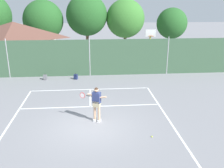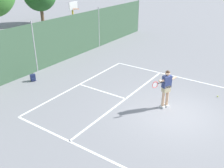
{
  "view_description": "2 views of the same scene",
  "coord_description": "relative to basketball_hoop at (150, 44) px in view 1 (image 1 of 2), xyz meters",
  "views": [
    {
      "loc": [
        0.12,
        -11.31,
        5.98
      ],
      "look_at": [
        1.3,
        2.75,
        1.28
      ],
      "focal_mm": 40.51,
      "sensor_mm": 36.0,
      "label": 1
    },
    {
      "loc": [
        -9.64,
        -3.26,
        6.07
      ],
      "look_at": [
        -0.78,
        2.77,
        1.04
      ],
      "focal_mm": 40.76,
      "sensor_mm": 36.0,
      "label": 2
    }
  ],
  "objects": [
    {
      "name": "chainlink_fence",
      "position": [
        -5.33,
        -1.56,
        -0.82
      ],
      "size": [
        26.09,
        0.09,
        3.13
      ],
      "color": "#38563D",
      "rests_on": "ground"
    },
    {
      "name": "tennis_ball",
      "position": [
        -2.53,
        -11.84,
        -2.28
      ],
      "size": [
        0.07,
        0.07,
        0.07
      ],
      "primitive_type": "sphere",
      "color": "#CCE033",
      "rests_on": "ground"
    },
    {
      "name": "court_markings",
      "position": [
        -5.33,
        -9.91,
        -2.31
      ],
      "size": [
        8.3,
        11.1,
        0.01
      ],
      "color": "white",
      "rests_on": "ground"
    },
    {
      "name": "ground_plane",
      "position": [
        -5.33,
        -10.56,
        -2.31
      ],
      "size": [
        120.0,
        120.0,
        0.0
      ],
      "primitive_type": "plane",
      "color": "gray"
    },
    {
      "name": "tennis_player",
      "position": [
        -5.01,
        -10.01,
        -1.2
      ],
      "size": [
        1.35,
        0.61,
        1.85
      ],
      "color": "silver",
      "rests_on": "ground"
    },
    {
      "name": "clubhouse_building",
      "position": [
        -12.25,
        2.32,
        -0.18
      ],
      "size": [
        7.38,
        5.29,
        4.11
      ],
      "color": "silver",
      "rests_on": "ground"
    },
    {
      "name": "backpack_grey",
      "position": [
        -8.87,
        -2.47,
        -2.12
      ],
      "size": [
        0.29,
        0.25,
        0.46
      ],
      "color": "slate",
      "rests_on": "ground"
    },
    {
      "name": "treeline_backdrop",
      "position": [
        -7.49,
        9.2,
        1.65
      ],
      "size": [
        25.96,
        4.52,
        6.78
      ],
      "color": "brown",
      "rests_on": "ground"
    },
    {
      "name": "backpack_navy",
      "position": [
        -6.48,
        -2.53,
        -2.12
      ],
      "size": [
        0.33,
        0.33,
        0.46
      ],
      "color": "navy",
      "rests_on": "ground"
    },
    {
      "name": "basketball_hoop",
      "position": [
        0.0,
        0.0,
        0.0
      ],
      "size": [
        0.9,
        0.67,
        3.55
      ],
      "color": "yellow",
      "rests_on": "ground"
    }
  ]
}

